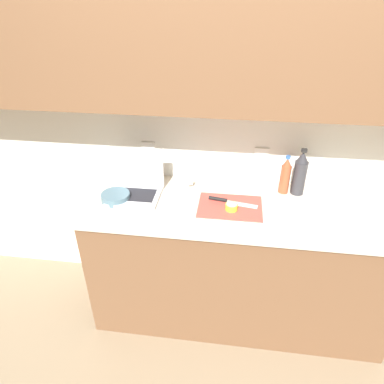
{
  "coord_description": "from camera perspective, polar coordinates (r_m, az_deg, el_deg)",
  "views": [
    {
      "loc": [
        -0.07,
        -1.7,
        2.0
      ],
      "look_at": [
        -0.3,
        -0.01,
        0.98
      ],
      "focal_mm": 32.0,
      "sensor_mm": 36.0,
      "label": 1
    }
  ],
  "objects": [
    {
      "name": "counter_unit",
      "position": [
        2.3,
        8.13,
        -11.43
      ],
      "size": [
        1.9,
        0.62,
        0.9
      ],
      "color": "brown",
      "rests_on": "ground_plane"
    },
    {
      "name": "measuring_cup",
      "position": [
        2.17,
        -1.55,
        1.88
      ],
      "size": [
        0.11,
        0.09,
        0.09
      ],
      "color": "silver",
      "rests_on": "counter_unit"
    },
    {
      "name": "wall_back",
      "position": [
        1.99,
        10.08,
        17.75
      ],
      "size": [
        5.2,
        0.38,
        2.6
      ],
      "color": "white",
      "rests_on": "ground_plane"
    },
    {
      "name": "lemon_half_cut",
      "position": [
        1.97,
        6.6,
        -2.46
      ],
      "size": [
        0.07,
        0.07,
        0.04
      ],
      "color": "yellow",
      "rests_on": "cutting_board"
    },
    {
      "name": "cutting_board",
      "position": [
        2.01,
        6.35,
        -2.44
      ],
      "size": [
        0.37,
        0.27,
        0.01
      ],
      "primitive_type": "cube",
      "color": "#D1473D",
      "rests_on": "counter_unit"
    },
    {
      "name": "bottle_oil_tall",
      "position": [
        2.16,
        15.28,
        2.6
      ],
      "size": [
        0.06,
        0.06,
        0.25
      ],
      "color": "#A34C2D",
      "rests_on": "counter_unit"
    },
    {
      "name": "knife",
      "position": [
        2.04,
        5.4,
        -1.41
      ],
      "size": [
        0.29,
        0.08,
        0.02
      ],
      "rotation": [
        0.0,
        0.0,
        -0.18
      ],
      "color": "silver",
      "rests_on": "cutting_board"
    },
    {
      "name": "bottle_green_soda",
      "position": [
        2.17,
        17.55,
        2.97
      ],
      "size": [
        0.08,
        0.08,
        0.3
      ],
      "color": "#333338",
      "rests_on": "counter_unit"
    },
    {
      "name": "bowl_white",
      "position": [
        2.1,
        -12.62,
        -0.82
      ],
      "size": [
        0.17,
        0.17,
        0.05
      ],
      "color": "slate",
      "rests_on": "counter_unit"
    },
    {
      "name": "laptop",
      "position": [
        2.13,
        -9.3,
        1.29
      ],
      "size": [
        0.32,
        0.27,
        0.27
      ],
      "rotation": [
        0.0,
        0.0,
        0.01
      ],
      "color": "silver",
      "rests_on": "counter_unit"
    },
    {
      "name": "ground_plane",
      "position": [
        2.63,
        6.93,
        -18.86
      ],
      "size": [
        12.0,
        12.0,
        0.0
      ],
      "primitive_type": "plane",
      "color": "#847056",
      "rests_on": "ground"
    }
  ]
}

